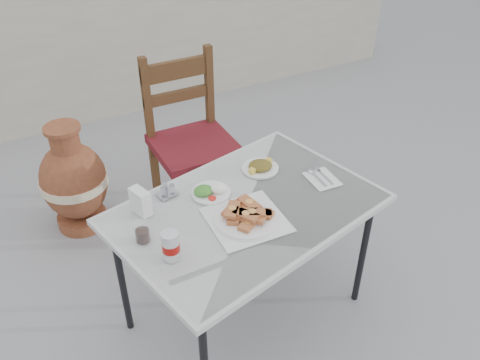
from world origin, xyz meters
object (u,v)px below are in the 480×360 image
cafe_table (247,215)px  salad_chopped_plate (260,167)px  chair (191,141)px  salad_rice_plate (210,191)px  condiment_caddy (167,191)px  terracotta_urn (74,181)px  pide_plate (246,215)px  napkin_holder (141,202)px  soda_can (171,246)px  cola_glass (142,233)px

cafe_table → salad_chopped_plate: salad_chopped_plate is taller
chair → salad_rice_plate: bearing=-105.7°
condiment_caddy → terracotta_urn: bearing=108.1°
pide_plate → salad_chopped_plate: bearing=51.1°
pide_plate → terracotta_urn: (-0.53, 1.22, -0.41)m
terracotta_urn → cafe_table: bearing=-63.2°
napkin_holder → condiment_caddy: napkin_holder is taller
salad_rice_plate → chair: 0.79m
salad_chopped_plate → terracotta_urn: (-0.78, 0.91, -0.40)m
salad_chopped_plate → condiment_caddy: bearing=177.7°
salad_rice_plate → condiment_caddy: 0.20m
cafe_table → chair: (0.12, 0.90, -0.12)m
soda_can → terracotta_urn: (-0.15, 1.28, -0.45)m
cafe_table → condiment_caddy: size_ratio=13.10×
pide_plate → condiment_caddy: pide_plate is taller
chair → terracotta_urn: (-0.69, 0.23, -0.22)m
napkin_holder → terracotta_urn: 1.06m
salad_chopped_plate → cola_glass: cola_glass is taller
soda_can → condiment_caddy: soda_can is taller
salad_rice_plate → cola_glass: 0.41m
salad_rice_plate → salad_chopped_plate: salad_rice_plate is taller
condiment_caddy → salad_chopped_plate: bearing=-2.3°
salad_chopped_plate → soda_can: size_ratio=1.45×
salad_chopped_plate → napkin_holder: size_ratio=1.53×
cafe_table → cola_glass: 0.49m
chair → cafe_table: bearing=-96.6°
condiment_caddy → terracotta_urn: 1.02m
pide_plate → condiment_caddy: bearing=125.6°
soda_can → napkin_holder: 0.33m
soda_can → napkin_holder: soda_can is taller
napkin_holder → soda_can: bearing=-105.2°
salad_rice_plate → napkin_holder: (-0.33, 0.02, 0.04)m
cafe_table → cola_glass: (-0.49, 0.00, 0.09)m
soda_can → chair: chair is taller
terracotta_urn → pide_plate: bearing=-66.6°
condiment_caddy → chair: 0.79m
pide_plate → salad_rice_plate: (-0.06, 0.24, -0.01)m
salad_rice_plate → terracotta_urn: salad_rice_plate is taller
soda_can → napkin_holder: (-0.01, 0.33, -0.00)m
salad_rice_plate → soda_can: size_ratio=1.45×
soda_can → pide_plate: bearing=9.7°
salad_chopped_plate → soda_can: (-0.62, -0.37, 0.05)m
salad_rice_plate → cola_glass: (-0.38, -0.16, 0.02)m
cola_glass → condiment_caddy: size_ratio=0.91×
napkin_holder → chair: 0.93m
salad_rice_plate → napkin_holder: bearing=176.4°
cafe_table → terracotta_urn: bearing=116.8°
salad_rice_plate → salad_chopped_plate: size_ratio=1.00×
napkin_holder → condiment_caddy: (0.14, 0.07, -0.04)m
salad_chopped_plate → chair: (-0.09, 0.68, -0.18)m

